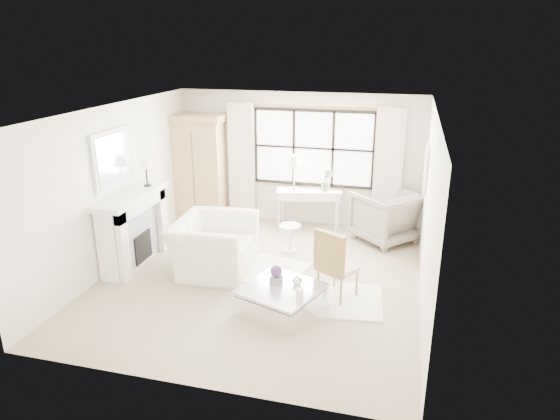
% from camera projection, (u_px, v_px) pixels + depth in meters
% --- Properties ---
extents(floor, '(5.50, 5.50, 0.00)m').
position_uv_depth(floor, '(261.00, 278.00, 8.10)').
color(floor, tan).
rests_on(floor, ground).
extents(ceiling, '(5.50, 5.50, 0.00)m').
position_uv_depth(ceiling, '(259.00, 110.00, 7.22)').
color(ceiling, white).
rests_on(ceiling, ground).
extents(wall_back, '(5.00, 0.00, 5.00)m').
position_uv_depth(wall_back, '(299.00, 159.00, 10.18)').
color(wall_back, beige).
rests_on(wall_back, ground).
extents(wall_front, '(5.00, 0.00, 5.00)m').
position_uv_depth(wall_front, '(183.00, 278.00, 5.15)').
color(wall_front, white).
rests_on(wall_front, ground).
extents(wall_left, '(0.00, 5.50, 5.50)m').
position_uv_depth(wall_left, '(116.00, 187.00, 8.26)').
color(wall_left, white).
rests_on(wall_left, ground).
extents(wall_right, '(0.00, 5.50, 5.50)m').
position_uv_depth(wall_right, '(429.00, 213.00, 7.07)').
color(wall_right, white).
rests_on(wall_right, ground).
extents(window_pane, '(2.40, 0.02, 1.50)m').
position_uv_depth(window_pane, '(313.00, 148.00, 10.01)').
color(window_pane, white).
rests_on(window_pane, wall_back).
extents(window_frame, '(2.50, 0.04, 1.50)m').
position_uv_depth(window_frame, '(313.00, 148.00, 10.00)').
color(window_frame, black).
rests_on(window_frame, wall_back).
extents(curtain_rod, '(3.30, 0.04, 0.04)m').
position_uv_depth(curtain_rod, '(314.00, 105.00, 9.67)').
color(curtain_rod, gold).
rests_on(curtain_rod, wall_back).
extents(curtain_left, '(0.55, 0.10, 2.47)m').
position_uv_depth(curtain_left, '(242.00, 162.00, 10.41)').
color(curtain_left, beige).
rests_on(curtain_left, ground).
extents(curtain_right, '(0.55, 0.10, 2.47)m').
position_uv_depth(curtain_right, '(388.00, 171.00, 9.69)').
color(curtain_right, beige).
rests_on(curtain_right, ground).
extents(fireplace, '(0.58, 1.66, 1.26)m').
position_uv_depth(fireplace, '(132.00, 228.00, 8.43)').
color(fireplace, white).
rests_on(fireplace, ground).
extents(mirror_frame, '(0.05, 1.15, 0.95)m').
position_uv_depth(mirror_frame, '(114.00, 159.00, 8.09)').
color(mirror_frame, silver).
rests_on(mirror_frame, wall_left).
extents(mirror_glass, '(0.02, 1.00, 0.80)m').
position_uv_depth(mirror_glass, '(116.00, 159.00, 8.08)').
color(mirror_glass, silver).
rests_on(mirror_glass, wall_left).
extents(art_frame, '(0.04, 0.62, 0.82)m').
position_uv_depth(art_frame, '(426.00, 170.00, 8.56)').
color(art_frame, silver).
rests_on(art_frame, wall_right).
extents(art_canvas, '(0.01, 0.52, 0.72)m').
position_uv_depth(art_canvas, '(425.00, 170.00, 8.57)').
color(art_canvas, beige).
rests_on(art_canvas, wall_right).
extents(mantel_lamp, '(0.22, 0.22, 0.51)m').
position_uv_depth(mantel_lamp, '(146.00, 164.00, 8.52)').
color(mantel_lamp, black).
rests_on(mantel_lamp, fireplace).
extents(armoire, '(1.16, 0.77, 2.24)m').
position_uv_depth(armoire, '(199.00, 167.00, 10.40)').
color(armoire, tan).
rests_on(armoire, floor).
extents(console_table, '(1.37, 0.72, 0.80)m').
position_uv_depth(console_table, '(309.00, 208.00, 10.17)').
color(console_table, white).
rests_on(console_table, floor).
extents(console_lamp, '(0.28, 0.28, 0.69)m').
position_uv_depth(console_lamp, '(294.00, 162.00, 9.92)').
color(console_lamp, '#C78F45').
rests_on(console_lamp, console_table).
extents(orchid_plant, '(0.26, 0.22, 0.45)m').
position_uv_depth(orchid_plant, '(327.00, 180.00, 9.89)').
color(orchid_plant, '#5D7A51').
rests_on(orchid_plant, console_table).
extents(side_table, '(0.40, 0.40, 0.51)m').
position_uv_depth(side_table, '(290.00, 234.00, 9.02)').
color(side_table, silver).
rests_on(side_table, floor).
extents(rug_left, '(1.77, 1.39, 0.03)m').
position_uv_depth(rug_left, '(256.00, 268.00, 8.41)').
color(rug_left, white).
rests_on(rug_left, floor).
extents(rug_right, '(1.55, 1.22, 0.03)m').
position_uv_depth(rug_right, '(333.00, 299.00, 7.42)').
color(rug_right, white).
rests_on(rug_right, floor).
extents(club_armchair, '(1.25, 1.42, 0.89)m').
position_uv_depth(club_armchair, '(214.00, 245.00, 8.24)').
color(club_armchair, white).
rests_on(club_armchair, floor).
extents(wingback_chair, '(1.49, 1.49, 0.97)m').
position_uv_depth(wingback_chair, '(386.00, 216.00, 9.47)').
color(wingback_chair, gray).
rests_on(wingback_chair, floor).
extents(french_chair, '(0.65, 0.66, 1.08)m').
position_uv_depth(french_chair, '(337.00, 278.00, 7.40)').
color(french_chair, '#9D7942').
rests_on(french_chair, floor).
extents(coffee_table, '(1.28, 1.28, 0.38)m').
position_uv_depth(coffee_table, '(281.00, 300.00, 7.06)').
color(coffee_table, white).
rests_on(coffee_table, floor).
extents(planter_box, '(0.16, 0.16, 0.11)m').
position_uv_depth(planter_box, '(276.00, 280.00, 7.08)').
color(planter_box, slate).
rests_on(planter_box, coffee_table).
extents(planter_flowers, '(0.17, 0.17, 0.17)m').
position_uv_depth(planter_flowers, '(276.00, 271.00, 7.04)').
color(planter_flowers, '#4F2A69').
rests_on(planter_flowers, planter_box).
extents(pillar_candle, '(0.10, 0.10, 0.12)m').
position_uv_depth(pillar_candle, '(300.00, 293.00, 6.71)').
color(pillar_candle, white).
rests_on(pillar_candle, coffee_table).
extents(coffee_vase, '(0.17, 0.17, 0.15)m').
position_uv_depth(coffee_vase, '(297.00, 280.00, 7.06)').
color(coffee_vase, silver).
rests_on(coffee_vase, coffee_table).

